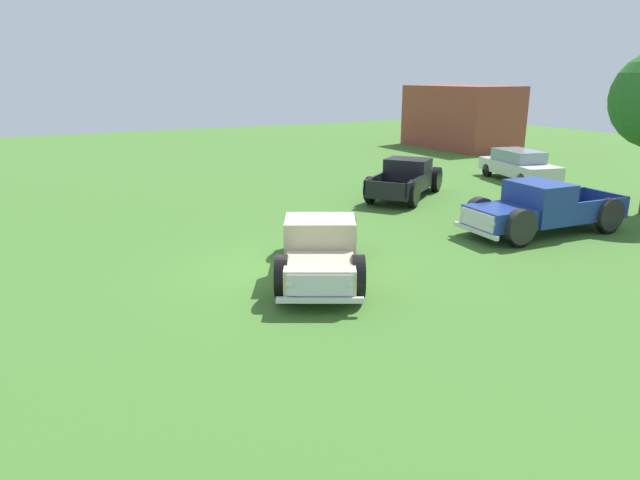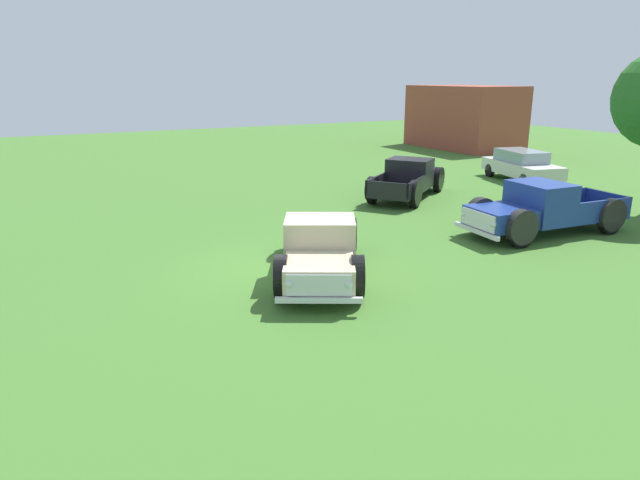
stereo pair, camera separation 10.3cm
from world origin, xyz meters
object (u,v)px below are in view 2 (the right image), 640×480
object	(u,v)px
pickup_truck_behind_left	(410,178)
pickup_truck_behind_right	(537,210)
sedan_distant_a	(522,165)
pickup_truck_foreground	(320,251)

from	to	relation	value
pickup_truck_behind_left	pickup_truck_behind_right	bearing A→B (deg)	-0.55
sedan_distant_a	pickup_truck_behind_right	bearing A→B (deg)	-44.29
pickup_truck_behind_left	sedan_distant_a	world-z (taller)	pickup_truck_behind_left
pickup_truck_foreground	sedan_distant_a	distance (m)	16.39
pickup_truck_behind_right	sedan_distant_a	xyz separation A→B (m)	(-6.95, 6.78, -0.03)
pickup_truck_foreground	sedan_distant_a	bearing A→B (deg)	116.75
pickup_truck_behind_left	pickup_truck_foreground	bearing A→B (deg)	-48.37
pickup_truck_foreground	sedan_distant_a	xyz separation A→B (m)	(-7.38, 14.63, 0.03)
pickup_truck_foreground	pickup_truck_behind_right	xyz separation A→B (m)	(-0.42, 7.85, 0.06)
pickup_truck_behind_left	pickup_truck_behind_right	world-z (taller)	pickup_truck_behind_right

